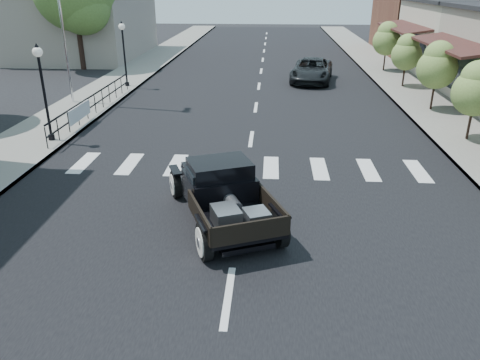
{
  "coord_description": "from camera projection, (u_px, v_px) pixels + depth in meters",
  "views": [
    {
      "loc": [
        0.75,
        -10.53,
        5.76
      ],
      "look_at": [
        -0.01,
        0.58,
        1.0
      ],
      "focal_mm": 35.0,
      "sensor_mm": 36.0,
      "label": 1
    }
  ],
  "objects": [
    {
      "name": "ground",
      "position": [
        239.0,
        225.0,
        11.98
      ],
      "size": [
        120.0,
        120.0,
        0.0
      ],
      "primitive_type": "plane",
      "color": "black",
      "rests_on": "ground"
    },
    {
      "name": "road",
      "position": [
        258.0,
        94.0,
        25.73
      ],
      "size": [
        14.0,
        80.0,
        0.02
      ],
      "primitive_type": "cube",
      "color": "black",
      "rests_on": "ground"
    },
    {
      "name": "road_markings",
      "position": [
        254.0,
        119.0,
        21.15
      ],
      "size": [
        12.0,
        60.0,
        0.06
      ],
      "primitive_type": null,
      "color": "silver",
      "rests_on": "ground"
    },
    {
      "name": "sidewalk_left",
      "position": [
        107.0,
        90.0,
        26.23
      ],
      "size": [
        3.0,
        80.0,
        0.15
      ],
      "primitive_type": "cube",
      "color": "gray",
      "rests_on": "ground"
    },
    {
      "name": "sidewalk_right",
      "position": [
        415.0,
        95.0,
        25.18
      ],
      "size": [
        3.0,
        80.0,
        0.15
      ],
      "primitive_type": "cube",
      "color": "gray",
      "rests_on": "ground"
    },
    {
      "name": "low_building_left",
      "position": [
        77.0,
        24.0,
        37.61
      ],
      "size": [
        10.0,
        12.0,
        5.0
      ],
      "primitive_type": "cube",
      "color": "gray",
      "rests_on": "ground"
    },
    {
      "name": "far_building_right",
      "position": [
        451.0,
        10.0,
        38.99
      ],
      "size": [
        11.0,
        10.0,
        7.0
      ],
      "primitive_type": "cube",
      "color": "brown",
      "rests_on": "ground"
    },
    {
      "name": "railing",
      "position": [
        95.0,
        102.0,
        21.35
      ],
      "size": [
        0.08,
        10.0,
        1.0
      ],
      "primitive_type": null,
      "color": "black",
      "rests_on": "sidewalk_left"
    },
    {
      "name": "banner",
      "position": [
        80.0,
        118.0,
        19.59
      ],
      "size": [
        0.04,
        2.2,
        0.6
      ],
      "primitive_type": null,
      "color": "silver",
      "rests_on": "sidewalk_left"
    },
    {
      "name": "lamp_post_b",
      "position": [
        44.0,
        93.0,
        17.19
      ],
      "size": [
        0.36,
        0.36,
        3.57
      ],
      "primitive_type": null,
      "color": "black",
      "rests_on": "sidewalk_left"
    },
    {
      "name": "lamp_post_c",
      "position": [
        124.0,
        54.0,
        26.36
      ],
      "size": [
        0.36,
        0.36,
        3.57
      ],
      "primitive_type": null,
      "color": "black",
      "rests_on": "sidewalk_left"
    },
    {
      "name": "big_tree_far",
      "position": [
        76.0,
        10.0,
        31.39
      ],
      "size": [
        5.36,
        5.36,
        7.88
      ],
      "primitive_type": null,
      "color": "#4D6F2F",
      "rests_on": "ground"
    },
    {
      "name": "small_tree_b",
      "position": [
        474.0,
        102.0,
        17.44
      ],
      "size": [
        1.72,
        1.72,
        2.86
      ],
      "primitive_type": null,
      "color": "olive",
      "rests_on": "sidewalk_right"
    },
    {
      "name": "small_tree_c",
      "position": [
        436.0,
        77.0,
        21.57
      ],
      "size": [
        1.82,
        1.82,
        3.03
      ],
      "primitive_type": null,
      "color": "olive",
      "rests_on": "sidewalk_right"
    },
    {
      "name": "small_tree_d",
      "position": [
        406.0,
        61.0,
        26.49
      ],
      "size": [
        1.68,
        1.68,
        2.8
      ],
      "primitive_type": null,
      "color": "olive",
      "rests_on": "sidewalk_right"
    },
    {
      "name": "small_tree_e",
      "position": [
        386.0,
        47.0,
        31.15
      ],
      "size": [
        1.83,
        1.83,
        3.05
      ],
      "primitive_type": null,
      "color": "olive",
      "rests_on": "sidewalk_right"
    },
    {
      "name": "hotrod_pickup",
      "position": [
        222.0,
        192.0,
        11.87
      ],
      "size": [
        3.79,
        5.15,
        1.62
      ],
      "primitive_type": null,
      "rotation": [
        0.0,
        0.0,
        0.39
      ],
      "color": "black",
      "rests_on": "ground"
    },
    {
      "name": "second_car",
      "position": [
        312.0,
        70.0,
        28.57
      ],
      "size": [
        3.05,
        5.3,
        1.39
      ],
      "primitive_type": "imported",
      "rotation": [
        0.0,
        0.0,
        -0.15
      ],
      "color": "black",
      "rests_on": "ground"
    }
  ]
}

